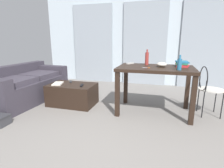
{
  "coord_description": "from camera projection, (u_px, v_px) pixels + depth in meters",
  "views": [
    {
      "loc": [
        0.52,
        -1.62,
        1.24
      ],
      "look_at": [
        -0.36,
        1.48,
        0.44
      ],
      "focal_mm": 28.75,
      "sensor_mm": 36.0,
      "label": 1
    }
  ],
  "objects": [
    {
      "name": "magazine",
      "position": [
        58.0,
        84.0,
        3.44
      ],
      "size": [
        0.24,
        0.31,
        0.02
      ],
      "primitive_type": "cube",
      "rotation": [
        0.0,
        0.0,
        0.29
      ],
      "color": "silver",
      "rests_on": "coffee_table"
    },
    {
      "name": "coffee_table",
      "position": [
        72.0,
        94.0,
        3.48
      ],
      "size": [
        0.88,
        0.56,
        0.41
      ],
      "color": "black",
      "rests_on": "ground"
    },
    {
      "name": "bowl",
      "position": [
        162.0,
        64.0,
        2.97
      ],
      "size": [
        0.17,
        0.17,
        0.08
      ],
      "primitive_type": "ellipsoid",
      "color": "beige",
      "rests_on": "craft_table"
    },
    {
      "name": "craft_table",
      "position": [
        155.0,
        74.0,
        3.0
      ],
      "size": [
        1.23,
        0.77,
        0.8
      ],
      "color": "black",
      "rests_on": "ground"
    },
    {
      "name": "curtains",
      "position": [
        144.0,
        45.0,
        4.88
      ],
      "size": [
        4.19,
        0.03,
        2.21
      ],
      "color": "#99A3AD",
      "rests_on": "ground"
    },
    {
      "name": "bottle_far",
      "position": [
        180.0,
        64.0,
        2.65
      ],
      "size": [
        0.07,
        0.07,
        0.22
      ],
      "color": "teal",
      "rests_on": "craft_table"
    },
    {
      "name": "tv_remote_primary",
      "position": [
        71.0,
        82.0,
        3.59
      ],
      "size": [
        0.11,
        0.15,
        0.02
      ],
      "primitive_type": "cube",
      "rotation": [
        0.0,
        0.0,
        0.49
      ],
      "color": "#232326",
      "rests_on": "coffee_table"
    },
    {
      "name": "bottle_near",
      "position": [
        147.0,
        58.0,
        3.18
      ],
      "size": [
        0.06,
        0.06,
        0.27
      ],
      "color": "#99332D",
      "rests_on": "craft_table"
    },
    {
      "name": "tv_remote_on_table",
      "position": [
        130.0,
        63.0,
        3.32
      ],
      "size": [
        0.13,
        0.16,
        0.02
      ],
      "primitive_type": "cube",
      "rotation": [
        0.0,
        0.0,
        -0.58
      ],
      "color": "#B7B7B2",
      "rests_on": "craft_table"
    },
    {
      "name": "tv_remote_secondary",
      "position": [
        82.0,
        85.0,
        3.32
      ],
      "size": [
        0.1,
        0.19,
        0.02
      ],
      "primitive_type": "cube",
      "rotation": [
        0.0,
        0.0,
        0.3
      ],
      "color": "black",
      "rests_on": "coffee_table"
    },
    {
      "name": "wire_chair",
      "position": [
        207.0,
        85.0,
        2.93
      ],
      "size": [
        0.4,
        0.41,
        0.82
      ],
      "color": "silver",
      "rests_on": "ground"
    },
    {
      "name": "wall_back",
      "position": [
        145.0,
        38.0,
        4.92
      ],
      "size": [
        5.9,
        0.1,
        2.54
      ],
      "primitive_type": "cube",
      "color": "silver",
      "rests_on": "ground"
    },
    {
      "name": "ground_plane",
      "position": [
        130.0,
        111.0,
        3.21
      ],
      "size": [
        8.44,
        8.44,
        0.0
      ],
      "primitive_type": "plane",
      "color": "gray"
    },
    {
      "name": "book_stack",
      "position": [
        182.0,
        64.0,
        2.99
      ],
      "size": [
        0.22,
        0.29,
        0.09
      ],
      "color": "red",
      "rests_on": "craft_table"
    },
    {
      "name": "scissors",
      "position": [
        147.0,
        68.0,
        2.87
      ],
      "size": [
        0.12,
        0.06,
        0.0
      ],
      "color": "#9EA0A5",
      "rests_on": "craft_table"
    },
    {
      "name": "couch",
      "position": [
        25.0,
        86.0,
        3.7
      ],
      "size": [
        0.94,
        1.8,
        0.72
      ],
      "color": "#38333D",
      "rests_on": "ground"
    }
  ]
}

